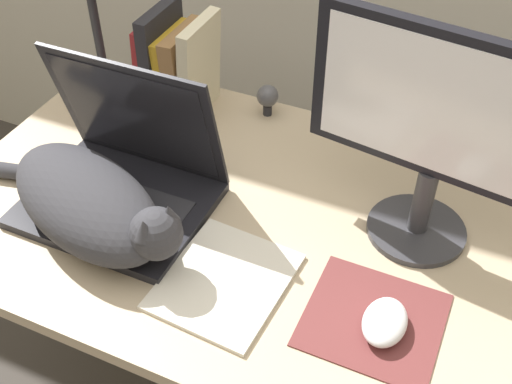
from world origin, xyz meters
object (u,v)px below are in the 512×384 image
at_px(cat, 91,203).
at_px(computer_mouse, 385,322).
at_px(laptop, 123,178).
at_px(external_monitor, 440,130).
at_px(desk_lamp, 96,0).
at_px(webcam, 268,97).
at_px(notepad, 225,281).
at_px(book_row, 177,66).

distance_m(cat, computer_mouse, 0.54).
xyz_separation_m(laptop, cat, (-0.00, -0.10, 0.02)).
xyz_separation_m(external_monitor, desk_lamp, (-0.74, 0.12, 0.02)).
relative_size(laptop, computer_mouse, 3.45).
height_order(computer_mouse, webcam, webcam).
relative_size(laptop, notepad, 1.41).
height_order(cat, desk_lamp, desk_lamp).
bearing_deg(desk_lamp, notepad, -38.51).
relative_size(book_row, desk_lamp, 0.60).
height_order(external_monitor, computer_mouse, external_monitor).
bearing_deg(desk_lamp, webcam, 17.22).
bearing_deg(book_row, webcam, 13.89).
bearing_deg(laptop, desk_lamp, 127.57).
bearing_deg(laptop, notepad, -22.46).
relative_size(laptop, webcam, 4.61).
bearing_deg(cat, desk_lamp, 119.13).
bearing_deg(computer_mouse, external_monitor, 91.37).
xyz_separation_m(laptop, desk_lamp, (-0.20, 0.26, 0.20)).
distance_m(desk_lamp, webcam, 0.41).
relative_size(cat, computer_mouse, 4.88).
height_order(cat, book_row, book_row).
height_order(desk_lamp, notepad, desk_lamp).
height_order(laptop, computer_mouse, laptop).
bearing_deg(book_row, computer_mouse, -34.67).
distance_m(external_monitor, book_row, 0.63).
bearing_deg(desk_lamp, laptop, -52.43).
relative_size(laptop, desk_lamp, 0.88).
height_order(book_row, desk_lamp, desk_lamp).
distance_m(book_row, desk_lamp, 0.21).
bearing_deg(external_monitor, webcam, 149.99).
distance_m(cat, desk_lamp, 0.45).
distance_m(external_monitor, notepad, 0.43).
height_order(computer_mouse, desk_lamp, desk_lamp).
relative_size(book_row, webcam, 3.14).
bearing_deg(desk_lamp, computer_mouse, -25.73).
height_order(desk_lamp, webcam, desk_lamp).
xyz_separation_m(book_row, notepad, (0.33, -0.43, -0.10)).
xyz_separation_m(computer_mouse, book_row, (-0.60, 0.41, 0.08)).
relative_size(cat, external_monitor, 1.08).
distance_m(cat, book_row, 0.42).
xyz_separation_m(book_row, webcam, (0.20, 0.05, -0.06)).
relative_size(external_monitor, desk_lamp, 1.16).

